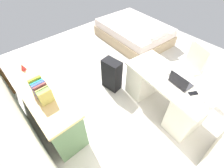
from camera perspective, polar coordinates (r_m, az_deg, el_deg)
name	(u,v)px	position (r m, az deg, el deg)	size (l,w,h in m)	color
ground_plane	(127,74)	(3.68, 5.28, 3.37)	(5.37, 5.37, 0.00)	beige
desk	(165,93)	(2.92, 18.11, -2.90)	(1.50, 0.81, 0.73)	silver
office_chair	(186,70)	(3.45, 24.68, 4.49)	(0.60, 0.60, 0.94)	black
credenza	(44,102)	(2.85, -22.91, -5.83)	(1.80, 0.48, 0.80)	#4C6B47
bed	(134,32)	(4.78, 7.79, 17.67)	(1.98, 1.50, 0.58)	tan
suitcase_black	(112,75)	(3.17, -0.10, 3.28)	(0.36, 0.22, 0.66)	black
laptop	(180,82)	(2.60, 22.85, 0.65)	(0.33, 0.25, 0.21)	#333338
computer_mouse	(168,73)	(2.74, 19.06, 3.67)	(0.06, 0.10, 0.03)	white
cell_phone_near_laptop	(193,93)	(2.58, 26.78, -2.95)	(0.07, 0.14, 0.01)	black
desk_lamp	(206,86)	(2.37, 30.32, -0.70)	(0.16, 0.11, 0.34)	silver
book_row	(41,90)	(2.31, -23.83, -1.97)	(0.35, 0.17, 0.24)	tan
figurine_small	(23,67)	(2.90, -29.05, 5.24)	(0.08, 0.08, 0.11)	red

